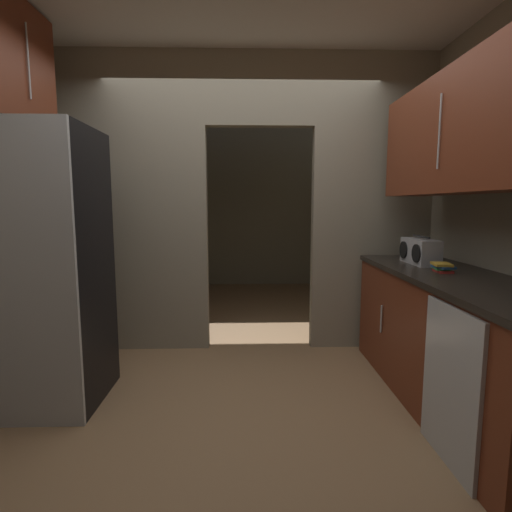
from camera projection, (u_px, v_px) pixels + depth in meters
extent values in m
plane|color=#93704C|center=(243.00, 411.00, 2.71)|extent=(20.00, 20.00, 0.00)
cube|color=gray|center=(130.00, 205.00, 3.74)|extent=(1.45, 0.12, 2.76)
cube|color=gray|center=(371.00, 205.00, 3.81)|extent=(1.12, 0.12, 2.76)
cube|color=gray|center=(260.00, 89.00, 3.64)|extent=(1.00, 0.12, 0.66)
cube|color=gray|center=(243.00, 205.00, 6.89)|extent=(3.57, 0.10, 2.76)
cube|color=gray|center=(112.00, 205.00, 5.28)|extent=(0.10, 3.14, 2.76)
cube|color=gray|center=(372.00, 205.00, 5.38)|extent=(0.10, 3.14, 2.76)
cube|color=black|center=(44.00, 268.00, 2.75)|extent=(0.75, 0.69, 1.90)
cube|color=#B7BABC|center=(14.00, 278.00, 2.40)|extent=(0.75, 0.03, 1.90)
cube|color=maroon|center=(454.00, 344.00, 2.72)|extent=(0.65, 2.15, 0.88)
cube|color=black|center=(458.00, 278.00, 2.67)|extent=(0.69, 2.15, 0.04)
cylinder|color=#B7BABC|center=(439.00, 367.00, 2.24)|extent=(0.01, 0.01, 0.22)
cylinder|color=#B7BABC|center=(381.00, 319.00, 3.18)|extent=(0.01, 0.01, 0.22)
cube|color=#B7BABC|center=(450.00, 386.00, 2.12)|extent=(0.02, 0.56, 0.86)
cube|color=maroon|center=(468.00, 132.00, 2.54)|extent=(0.34, 1.94, 0.78)
cylinder|color=#B7BABC|center=(439.00, 131.00, 2.54)|extent=(0.01, 0.01, 0.47)
cube|color=maroon|center=(0.00, 61.00, 2.65)|extent=(0.34, 0.83, 0.81)
cylinder|color=#B7BABC|center=(28.00, 61.00, 2.66)|extent=(0.01, 0.01, 0.49)
cube|color=#B2B2B7|center=(420.00, 251.00, 3.16)|extent=(0.16, 0.41, 0.20)
cylinder|color=#262626|center=(421.00, 236.00, 3.15)|extent=(0.02, 0.29, 0.02)
cylinder|color=black|center=(416.00, 253.00, 3.04)|extent=(0.01, 0.14, 0.14)
cylinder|color=black|center=(403.00, 250.00, 3.28)|extent=(0.01, 0.14, 0.14)
cube|color=red|center=(443.00, 271.00, 2.78)|extent=(0.10, 0.14, 0.02)
cube|color=#388C47|center=(441.00, 269.00, 2.79)|extent=(0.11, 0.16, 0.01)
cube|color=#2D609E|center=(443.00, 267.00, 2.78)|extent=(0.12, 0.16, 0.02)
cube|color=gold|center=(442.00, 264.00, 2.78)|extent=(0.14, 0.17, 0.02)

